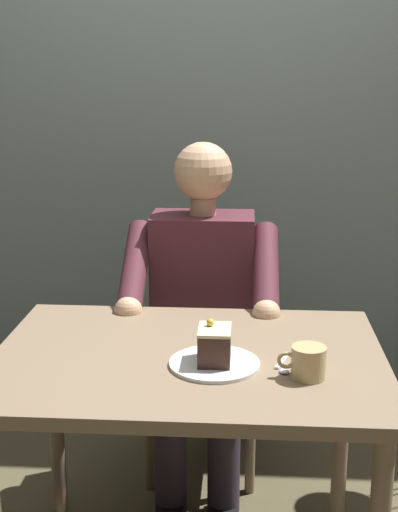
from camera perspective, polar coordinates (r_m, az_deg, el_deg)
cafe_rear_panel at (r=3.09m, az=1.15°, el=15.30°), size 6.40×0.12×3.00m
dining_table at (r=1.97m, az=-0.86°, el=-10.27°), size 1.07×0.77×0.73m
chair at (r=2.69m, az=0.43°, el=-6.38°), size 0.42×0.42×0.91m
seated_person at (r=2.48m, az=0.19°, el=-4.69°), size 0.53×0.58×1.24m
dessert_plate at (r=1.86m, az=1.26°, el=-8.70°), size 0.24×0.24×0.01m
cake_slice at (r=1.84m, az=1.26°, el=-7.21°), size 0.08×0.11×0.11m
coffee_cup at (r=1.80m, az=8.81°, el=-8.45°), size 0.12×0.09×0.08m
dessert_spoon at (r=1.86m, az=6.88°, el=-8.85°), size 0.05×0.14×0.01m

